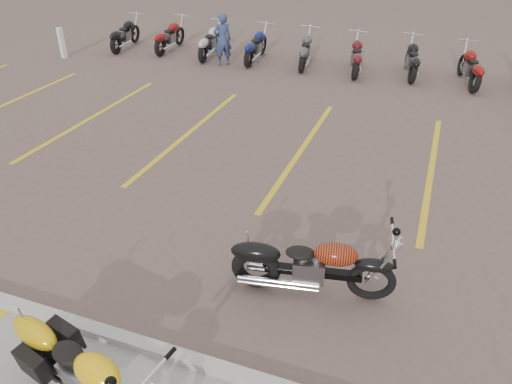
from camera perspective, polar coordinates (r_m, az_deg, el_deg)
ground at (r=7.66m, az=-3.18°, el=-7.48°), size 100.00×100.00×0.00m
curb at (r=6.33m, az=-10.72°, el=-17.44°), size 60.00×0.18×0.12m
parking_stripes at (r=10.88m, az=5.21°, el=4.81°), size 38.00×5.50×0.01m
yellow_cruiser at (r=5.81m, az=-18.68°, el=-18.69°), size 2.21×0.68×0.92m
flame_cruiser at (r=6.80m, az=6.05°, el=-8.42°), size 2.21×0.55×0.91m
person_a at (r=16.65m, az=-3.84°, el=16.98°), size 0.70×0.68×1.62m
bollard at (r=18.69m, az=-21.31°, el=15.60°), size 0.18×0.18×1.00m
bg_bike_row at (r=16.53m, az=8.45°, el=15.70°), size 15.78×2.07×1.10m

